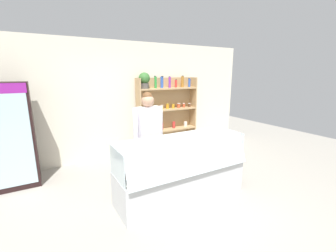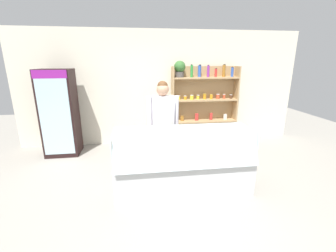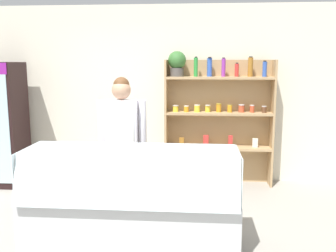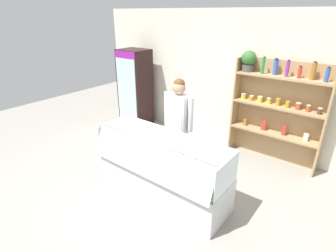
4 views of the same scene
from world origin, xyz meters
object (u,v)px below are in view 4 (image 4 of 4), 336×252
Objects in this scene: deli_display_case at (161,178)px; drinks_fridge at (135,88)px; shop_clerk at (178,119)px; shelving_unit at (274,103)px.

drinks_fridge is at bearing 141.78° from deli_display_case.
drinks_fridge reaches higher than shop_clerk.
shop_clerk is at bearing 107.24° from deli_display_case.
deli_display_case is (-0.88, -2.14, -0.82)m from shelving_unit.
shelving_unit is at bearing 67.65° from deli_display_case.
drinks_fridge is 3.21m from shelving_unit.
drinks_fridge reaches higher than deli_display_case.
drinks_fridge is 1.10× the size of shop_clerk.
deli_display_case is 1.25× the size of shop_clerk.
drinks_fridge is 3.01m from deli_display_case.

